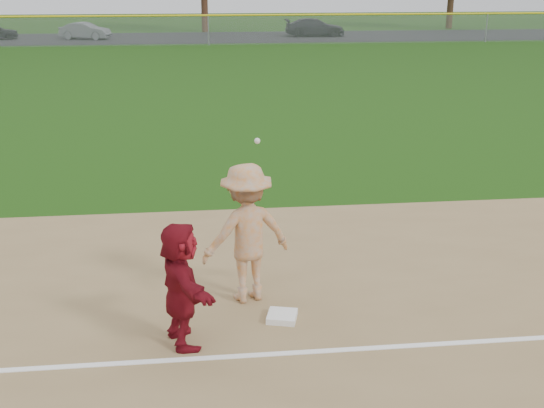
{
  "coord_description": "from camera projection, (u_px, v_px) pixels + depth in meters",
  "views": [
    {
      "loc": [
        -1.15,
        -8.49,
        4.71
      ],
      "look_at": [
        0.0,
        1.5,
        1.3
      ],
      "focal_mm": 45.0,
      "sensor_mm": 36.0,
      "label": 1
    }
  ],
  "objects": [
    {
      "name": "car_right",
      "position": [
        315.0,
        27.0,
        53.69
      ],
      "size": [
        4.78,
        2.09,
        1.37
      ],
      "primitive_type": "imported",
      "rotation": [
        0.0,
        0.0,
        1.53
      ],
      "color": "black",
      "rests_on": "parking_asphalt"
    },
    {
      "name": "foul_line",
      "position": [
        292.0,
        353.0,
        8.86
      ],
      "size": [
        60.0,
        0.1,
        0.01
      ],
      "primitive_type": "cube",
      "color": "white",
      "rests_on": "infield_dirt"
    },
    {
      "name": "first_base_play",
      "position": [
        247.0,
        233.0,
        10.05
      ],
      "size": [
        1.54,
        1.16,
        2.6
      ],
      "color": "#A0A0A3",
      "rests_on": "infield_dirt"
    },
    {
      "name": "first_base",
      "position": [
        282.0,
        316.0,
        9.72
      ],
      "size": [
        0.5,
        0.5,
        0.09
      ],
      "primitive_type": "cube",
      "rotation": [
        0.0,
        0.0,
        -0.26
      ],
      "color": "white",
      "rests_on": "infield_dirt"
    },
    {
      "name": "car_mid",
      "position": [
        85.0,
        31.0,
        51.2
      ],
      "size": [
        3.96,
        2.32,
        1.23
      ],
      "primitive_type": "imported",
      "rotation": [
        0.0,
        0.0,
        1.28
      ],
      "color": "slate",
      "rests_on": "parking_asphalt"
    },
    {
      "name": "outfield_fence",
      "position": [
        208.0,
        16.0,
        46.63
      ],
      "size": [
        110.0,
        0.12,
        110.0
      ],
      "color": "#999EA0",
      "rests_on": "ground"
    },
    {
      "name": "parking_asphalt",
      "position": [
        207.0,
        37.0,
        52.91
      ],
      "size": [
        120.0,
        10.0,
        0.01
      ],
      "primitive_type": "cube",
      "color": "black",
      "rests_on": "ground"
    },
    {
      "name": "base_runner",
      "position": [
        181.0,
        285.0,
        8.84
      ],
      "size": [
        0.91,
        1.67,
        1.71
      ],
      "primitive_type": "imported",
      "rotation": [
        0.0,
        0.0,
        1.84
      ],
      "color": "maroon",
      "rests_on": "infield_dirt"
    },
    {
      "name": "ground",
      "position": [
        284.0,
        325.0,
        9.62
      ],
      "size": [
        160.0,
        160.0,
        0.0
      ],
      "primitive_type": "plane",
      "color": "#1A410C",
      "rests_on": "ground"
    }
  ]
}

